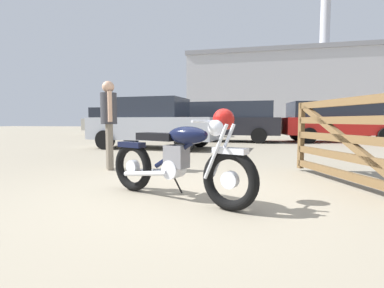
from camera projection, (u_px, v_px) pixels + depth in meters
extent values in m
plane|color=gray|center=(184.00, 196.00, 3.51)|extent=(80.00, 80.00, 0.00)
torus|color=black|center=(230.00, 180.00, 2.93)|extent=(0.63, 0.37, 0.64)
cylinder|color=silver|center=(230.00, 180.00, 2.93)|extent=(0.20, 0.15, 0.18)
torus|color=black|center=(133.00, 167.00, 3.78)|extent=(0.63, 0.37, 0.64)
cylinder|color=silver|center=(133.00, 167.00, 3.78)|extent=(0.20, 0.15, 0.18)
cube|color=silver|center=(230.00, 151.00, 2.91)|extent=(0.38, 0.27, 0.06)
cube|color=black|center=(131.00, 145.00, 3.77)|extent=(0.42, 0.29, 0.07)
cylinder|color=silver|center=(223.00, 151.00, 3.05)|extent=(0.27, 0.15, 0.58)
cylinder|color=silver|center=(216.00, 152.00, 2.93)|extent=(0.27, 0.15, 0.58)
sphere|color=silver|center=(216.00, 128.00, 2.99)|extent=(0.17, 0.17, 0.17)
cylinder|color=silver|center=(209.00, 121.00, 3.03)|extent=(0.28, 0.57, 0.03)
sphere|color=#B21914|center=(223.00, 119.00, 3.27)|extent=(0.25, 0.25, 0.25)
cylinder|color=black|center=(179.00, 151.00, 3.30)|extent=(0.71, 0.37, 0.47)
ellipsoid|color=black|center=(187.00, 135.00, 3.22)|extent=(0.56, 0.42, 0.20)
cube|color=black|center=(157.00, 137.00, 3.49)|extent=(0.57, 0.41, 0.09)
cube|color=slate|center=(176.00, 156.00, 3.33)|extent=(0.31, 0.27, 0.26)
cylinder|color=silver|center=(174.00, 169.00, 3.37)|extent=(0.28, 0.27, 0.22)
cylinder|color=silver|center=(156.00, 171.00, 3.68)|extent=(0.66, 0.35, 0.14)
cylinder|color=silver|center=(145.00, 173.00, 3.51)|extent=(0.66, 0.35, 0.14)
cylinder|color=black|center=(177.00, 182.00, 3.58)|extent=(0.12, 0.22, 0.33)
cube|color=brown|center=(301.00, 136.00, 5.27)|extent=(0.11, 0.12, 1.20)
cube|color=brown|center=(344.00, 175.00, 4.13)|extent=(0.89, 2.28, 0.11)
cube|color=brown|center=(345.00, 157.00, 4.11)|extent=(0.89, 2.28, 0.11)
cube|color=brown|center=(345.00, 139.00, 4.09)|extent=(0.89, 2.28, 0.11)
cube|color=brown|center=(346.00, 120.00, 4.07)|extent=(0.89, 2.28, 0.11)
cube|color=brown|center=(347.00, 102.00, 4.05)|extent=(0.89, 2.28, 0.11)
cube|color=brown|center=(345.00, 140.00, 4.09)|extent=(0.82, 2.09, 1.08)
cylinder|color=#706656|center=(110.00, 147.00, 5.35)|extent=(0.12, 0.12, 0.86)
cylinder|color=#706656|center=(109.00, 146.00, 5.51)|extent=(0.12, 0.12, 0.86)
cylinder|color=#333338|center=(109.00, 109.00, 5.37)|extent=(0.30, 0.30, 0.58)
cylinder|color=tan|center=(110.00, 107.00, 5.20)|extent=(0.08, 0.08, 0.55)
cylinder|color=tan|center=(107.00, 107.00, 5.55)|extent=(0.08, 0.08, 0.55)
sphere|color=tan|center=(108.00, 87.00, 5.34)|extent=(0.22, 0.22, 0.22)
cylinder|color=black|center=(363.00, 134.00, 13.33)|extent=(0.66, 0.28, 0.64)
cylinder|color=black|center=(297.00, 134.00, 13.56)|extent=(0.66, 0.28, 0.64)
cylinder|color=black|center=(309.00, 135.00, 11.81)|extent=(0.66, 0.28, 0.64)
cube|color=red|center=(338.00, 126.00, 12.54)|extent=(4.88, 2.31, 0.74)
cube|color=#232833|center=(331.00, 110.00, 12.51)|extent=(3.67, 2.01, 0.68)
cylinder|color=black|center=(105.00, 140.00, 9.24)|extent=(0.64, 0.26, 0.62)
cylinder|color=black|center=(131.00, 137.00, 10.88)|extent=(0.64, 0.26, 0.62)
cylinder|color=black|center=(185.00, 142.00, 8.46)|extent=(0.64, 0.26, 0.62)
cylinder|color=black|center=(200.00, 138.00, 10.10)|extent=(0.64, 0.26, 0.62)
cube|color=#ADB2BC|center=(155.00, 128.00, 9.64)|extent=(4.35, 2.11, 0.72)
cube|color=#232833|center=(154.00, 108.00, 9.59)|extent=(2.14, 1.74, 0.64)
cylinder|color=black|center=(188.00, 135.00, 12.50)|extent=(0.65, 0.26, 0.64)
cylinder|color=black|center=(198.00, 133.00, 14.19)|extent=(0.65, 0.26, 0.64)
cylinder|color=black|center=(259.00, 136.00, 11.69)|extent=(0.65, 0.26, 0.64)
cylinder|color=black|center=(261.00, 134.00, 13.37)|extent=(0.65, 0.26, 0.64)
cube|color=black|center=(226.00, 126.00, 12.91)|extent=(4.83, 2.13, 0.74)
cube|color=#232833|center=(233.00, 110.00, 12.77)|extent=(3.62, 1.87, 0.68)
cylinder|color=black|center=(203.00, 131.00, 17.93)|extent=(0.62, 0.26, 0.60)
cylinder|color=black|center=(201.00, 132.00, 16.30)|extent=(0.62, 0.26, 0.60)
cylinder|color=black|center=(165.00, 131.00, 18.12)|extent=(0.62, 0.26, 0.60)
cylinder|color=black|center=(159.00, 132.00, 16.49)|extent=(0.62, 0.26, 0.60)
cube|color=beige|center=(182.00, 125.00, 17.18)|extent=(4.06, 2.08, 0.76)
cube|color=#232833|center=(178.00, 112.00, 17.14)|extent=(2.56, 1.79, 0.72)
cylinder|color=black|center=(136.00, 130.00, 19.82)|extent=(0.61, 0.23, 0.60)
cylinder|color=black|center=(128.00, 131.00, 18.20)|extent=(0.61, 0.23, 0.60)
cylinder|color=black|center=(103.00, 130.00, 20.15)|extent=(0.61, 0.23, 0.60)
cylinder|color=black|center=(92.00, 130.00, 18.53)|extent=(0.61, 0.23, 0.60)
cube|color=beige|center=(115.00, 124.00, 19.14)|extent=(3.99, 1.87, 0.76)
cube|color=#232833|center=(111.00, 113.00, 19.12)|extent=(2.49, 1.66, 0.72)
cube|color=#B2B2B7|center=(277.00, 94.00, 35.57)|extent=(21.26, 8.87, 8.57)
cube|color=gray|center=(278.00, 56.00, 35.20)|extent=(21.57, 9.18, 0.50)
cylinder|color=#B2B2B7|center=(325.00, 15.00, 33.65)|extent=(1.10, 1.10, 9.48)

